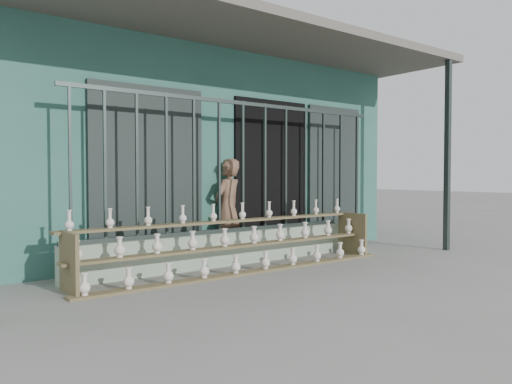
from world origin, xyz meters
TOP-DOWN VIEW (x-y plane):
  - ground at (0.00, 0.00)m, footprint 60.00×60.00m
  - workshop_building at (0.00, 4.23)m, footprint 7.40×6.60m
  - parapet_wall at (0.00, 1.30)m, footprint 5.00×0.20m
  - security_fence at (-0.00, 1.30)m, footprint 5.00×0.04m
  - shelf_rack at (-0.35, 0.89)m, footprint 4.50×0.68m
  - elderly_woman at (-0.02, 1.65)m, footprint 0.63×0.54m

SIDE VIEW (x-z plane):
  - ground at x=0.00m, z-range 0.00..0.00m
  - parapet_wall at x=0.00m, z-range 0.00..0.45m
  - shelf_rack at x=-0.35m, z-range -0.07..0.78m
  - elderly_woman at x=-0.02m, z-range 0.00..1.46m
  - security_fence at x=0.00m, z-range 0.45..2.25m
  - workshop_building at x=0.00m, z-range 0.02..3.23m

